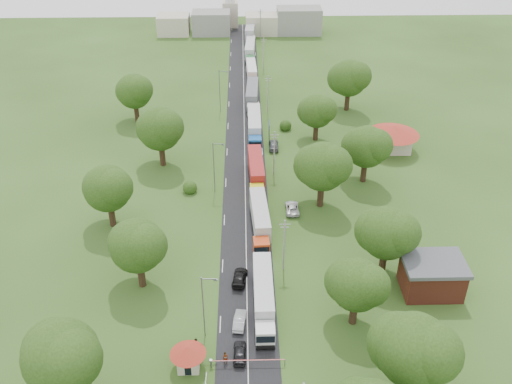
{
  "coord_description": "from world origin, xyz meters",
  "views": [
    {
      "loc": [
        -0.18,
        -72.41,
        55.45
      ],
      "look_at": [
        1.83,
        9.94,
        3.0
      ],
      "focal_mm": 40.0,
      "sensor_mm": 36.0,
      "label": 1
    }
  ],
  "objects_px": {
    "car_lane_front": "(240,353)",
    "car_lane_mid": "(240,320)",
    "truck_0": "(263,296)",
    "info_sign": "(269,127)",
    "boom_barrier": "(237,361)",
    "guard_booth": "(188,355)",
    "pedestrian_near": "(225,358)"
  },
  "relations": [
    {
      "from": "guard_booth",
      "to": "truck_0",
      "type": "distance_m",
      "value": 13.74
    },
    {
      "from": "info_sign",
      "to": "pedestrian_near",
      "type": "distance_m",
      "value": 60.07
    },
    {
      "from": "truck_0",
      "to": "car_lane_front",
      "type": "xyz_separation_m",
      "value": [
        -3.23,
        -8.49,
        -1.5
      ]
    },
    {
      "from": "car_lane_mid",
      "to": "pedestrian_near",
      "type": "height_order",
      "value": "pedestrian_near"
    },
    {
      "from": "car_lane_front",
      "to": "info_sign",
      "type": "bearing_deg",
      "value": -94.51
    },
    {
      "from": "car_lane_front",
      "to": "pedestrian_near",
      "type": "distance_m",
      "value": 2.03
    },
    {
      "from": "guard_booth",
      "to": "car_lane_mid",
      "type": "bearing_deg",
      "value": 48.48
    },
    {
      "from": "info_sign",
      "to": "pedestrian_near",
      "type": "height_order",
      "value": "info_sign"
    },
    {
      "from": "pedestrian_near",
      "to": "guard_booth",
      "type": "bearing_deg",
      "value": 165.3
    },
    {
      "from": "truck_0",
      "to": "car_lane_front",
      "type": "relative_size",
      "value": 3.68
    },
    {
      "from": "boom_barrier",
      "to": "info_sign",
      "type": "height_order",
      "value": "info_sign"
    },
    {
      "from": "truck_0",
      "to": "pedestrian_near",
      "type": "height_order",
      "value": "truck_0"
    },
    {
      "from": "boom_barrier",
      "to": "pedestrian_near",
      "type": "distance_m",
      "value": 1.48
    },
    {
      "from": "boom_barrier",
      "to": "car_lane_mid",
      "type": "bearing_deg",
      "value": 87.08
    },
    {
      "from": "guard_booth",
      "to": "truck_0",
      "type": "xyz_separation_m",
      "value": [
        9.43,
        9.99,
        0.02
      ]
    },
    {
      "from": "info_sign",
      "to": "boom_barrier",
      "type": "bearing_deg",
      "value": -96.24
    },
    {
      "from": "guard_booth",
      "to": "truck_0",
      "type": "relative_size",
      "value": 0.3
    },
    {
      "from": "car_lane_mid",
      "to": "car_lane_front",
      "type": "bearing_deg",
      "value": 97.31
    },
    {
      "from": "boom_barrier",
      "to": "truck_0",
      "type": "bearing_deg",
      "value": 70.23
    },
    {
      "from": "car_lane_front",
      "to": "pedestrian_near",
      "type": "height_order",
      "value": "pedestrian_near"
    },
    {
      "from": "car_lane_mid",
      "to": "pedestrian_near",
      "type": "xyz_separation_m",
      "value": [
        -1.75,
        -6.5,
        0.19
      ]
    },
    {
      "from": "truck_0",
      "to": "info_sign",
      "type": "bearing_deg",
      "value": 86.6
    },
    {
      "from": "boom_barrier",
      "to": "guard_booth",
      "type": "relative_size",
      "value": 2.1
    },
    {
      "from": "guard_booth",
      "to": "pedestrian_near",
      "type": "xyz_separation_m",
      "value": [
        4.45,
        0.5,
        -1.28
      ]
    },
    {
      "from": "guard_booth",
      "to": "info_sign",
      "type": "xyz_separation_m",
      "value": [
        12.4,
        60.0,
        0.84
      ]
    },
    {
      "from": "car_lane_front",
      "to": "car_lane_mid",
      "type": "distance_m",
      "value": 5.5
    },
    {
      "from": "guard_booth",
      "to": "car_lane_mid",
      "type": "relative_size",
      "value": 1.05
    },
    {
      "from": "guard_booth",
      "to": "car_lane_mid",
      "type": "distance_m",
      "value": 9.47
    },
    {
      "from": "info_sign",
      "to": "car_lane_mid",
      "type": "height_order",
      "value": "info_sign"
    },
    {
      "from": "info_sign",
      "to": "truck_0",
      "type": "bearing_deg",
      "value": -93.4
    },
    {
      "from": "truck_0",
      "to": "car_lane_mid",
      "type": "relative_size",
      "value": 3.53
    },
    {
      "from": "car_lane_mid",
      "to": "pedestrian_near",
      "type": "relative_size",
      "value": 2.37
    }
  ]
}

